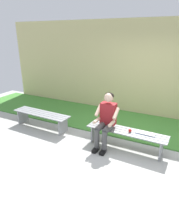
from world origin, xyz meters
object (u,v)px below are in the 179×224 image
(bench_near, at_px, (126,135))
(apple, at_px, (130,131))
(book_open, at_px, (145,133))
(person_seated, at_px, (106,119))
(bench_far, at_px, (41,116))

(bench_near, xyz_separation_m, apple, (-0.09, 0.02, 0.13))
(bench_near, distance_m, book_open, 0.42)
(person_seated, relative_size, book_open, 2.95)
(bench_far, height_order, apple, apple)
(apple, bearing_deg, book_open, -167.94)
(apple, distance_m, book_open, 0.33)
(apple, xyz_separation_m, book_open, (-0.32, -0.07, -0.03))
(person_seated, height_order, book_open, person_seated)
(bench_far, distance_m, book_open, 2.79)
(bench_near, distance_m, person_seated, 0.57)
(bench_far, height_order, book_open, book_open)
(bench_far, relative_size, book_open, 4.03)
(book_open, bearing_deg, bench_far, 3.05)
(bench_near, relative_size, person_seated, 1.46)
(book_open, bearing_deg, bench_near, 8.43)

